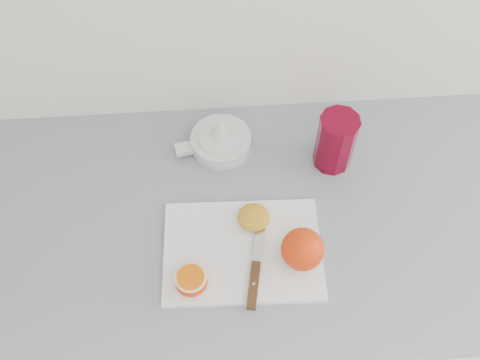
% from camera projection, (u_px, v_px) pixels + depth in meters
% --- Properties ---
extents(counter, '(2.28, 0.64, 0.89)m').
position_uv_depth(counter, '(274.00, 291.00, 1.50)').
color(counter, white).
rests_on(counter, ground).
extents(cutting_board, '(0.32, 0.24, 0.01)m').
position_uv_depth(cutting_board, '(243.00, 251.00, 1.08)').
color(cutting_board, white).
rests_on(cutting_board, counter).
extents(whole_orange, '(0.08, 0.08, 0.08)m').
position_uv_depth(whole_orange, '(303.00, 249.00, 1.02)').
color(whole_orange, red).
rests_on(whole_orange, cutting_board).
extents(half_orange, '(0.06, 0.06, 0.04)m').
position_uv_depth(half_orange, '(191.00, 281.00, 1.01)').
color(half_orange, red).
rests_on(half_orange, cutting_board).
extents(squeezed_shell, '(0.07, 0.07, 0.03)m').
position_uv_depth(squeezed_shell, '(254.00, 217.00, 1.10)').
color(squeezed_shell, '#C68B1B').
rests_on(squeezed_shell, cutting_board).
extents(paring_knife, '(0.06, 0.22, 0.01)m').
position_uv_depth(paring_knife, '(255.00, 276.00, 1.03)').
color(paring_knife, '#422613').
rests_on(paring_knife, cutting_board).
extents(citrus_juicer, '(0.18, 0.14, 0.09)m').
position_uv_depth(citrus_juicer, '(220.00, 140.00, 1.21)').
color(citrus_juicer, white).
rests_on(citrus_juicer, counter).
extents(red_tumbler, '(0.09, 0.09, 0.14)m').
position_uv_depth(red_tumbler, '(335.00, 143.00, 1.15)').
color(red_tumbler, '#690016').
rests_on(red_tumbler, counter).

